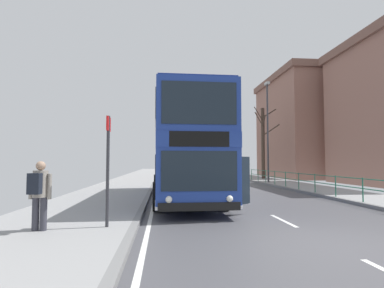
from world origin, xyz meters
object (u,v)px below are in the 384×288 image
(pedestrian_with_backpack, at_px, (39,190))
(background_building_00, at_px, (325,127))
(bus_stop_sign_near, at_px, (108,158))
(street_lamp_far_side, at_px, (268,124))
(bare_tree_far_01, at_px, (263,140))
(bare_tree_far_00, at_px, (231,152))
(double_decker_bus_main, at_px, (184,150))

(pedestrian_with_backpack, distance_m, background_building_00, 35.18)
(bus_stop_sign_near, relative_size, street_lamp_far_side, 0.34)
(bare_tree_far_01, bearing_deg, bare_tree_far_00, 91.46)
(bus_stop_sign_near, bearing_deg, bare_tree_far_01, 63.24)
(double_decker_bus_main, distance_m, bare_tree_far_01, 17.97)
(bare_tree_far_00, height_order, bare_tree_far_01, bare_tree_far_01)
(bus_stop_sign_near, distance_m, street_lamp_far_side, 19.54)
(street_lamp_far_side, distance_m, background_building_00, 14.67)
(double_decker_bus_main, bearing_deg, bus_stop_sign_near, -109.59)
(pedestrian_with_backpack, relative_size, bus_stop_sign_near, 0.59)
(double_decker_bus_main, relative_size, street_lamp_far_side, 1.36)
(bare_tree_far_00, relative_size, background_building_00, 0.48)
(bus_stop_sign_near, bearing_deg, double_decker_bus_main, 70.41)
(double_decker_bus_main, distance_m, background_building_00, 27.37)
(bare_tree_far_01, bearing_deg, street_lamp_far_side, -104.27)
(bus_stop_sign_near, bearing_deg, background_building_00, 53.32)
(double_decker_bus_main, relative_size, bus_stop_sign_near, 3.99)
(pedestrian_with_backpack, height_order, bare_tree_far_00, bare_tree_far_00)
(double_decker_bus_main, height_order, bus_stop_sign_near, double_decker_bus_main)
(pedestrian_with_backpack, relative_size, bare_tree_far_01, 0.23)
(bus_stop_sign_near, bearing_deg, pedestrian_with_backpack, -167.75)
(bus_stop_sign_near, height_order, bare_tree_far_01, bare_tree_far_01)
(double_decker_bus_main, relative_size, background_building_00, 0.84)
(bare_tree_far_01, bearing_deg, pedestrian_with_backpack, -119.44)
(street_lamp_far_side, relative_size, bare_tree_far_01, 1.14)
(pedestrian_with_backpack, xyz_separation_m, bare_tree_far_01, (12.66, 22.42, 2.79))
(bus_stop_sign_near, xyz_separation_m, bare_tree_far_00, (10.80, 35.53, 1.31))
(pedestrian_with_backpack, relative_size, bare_tree_far_00, 0.26)
(double_decker_bus_main, xyz_separation_m, bare_tree_far_00, (8.48, 29.01, 0.84))
(double_decker_bus_main, relative_size, bare_tree_far_01, 1.55)
(double_decker_bus_main, height_order, pedestrian_with_backpack, double_decker_bus_main)
(pedestrian_with_backpack, relative_size, background_building_00, 0.12)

